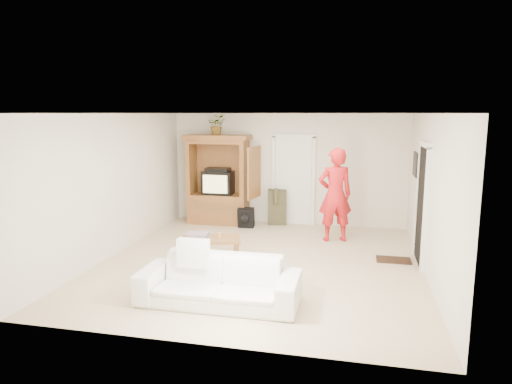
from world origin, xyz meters
TOP-DOWN VIEW (x-y plane):
  - floor at (0.00, 0.00)m, footprint 6.00×6.00m
  - ceiling at (0.00, 0.00)m, footprint 6.00×6.00m
  - wall_back at (0.00, 3.00)m, footprint 5.50×0.00m
  - wall_front at (0.00, -3.00)m, footprint 5.50×0.00m
  - wall_left at (-2.75, 0.00)m, footprint 0.00×6.00m
  - wall_right at (2.75, 0.00)m, footprint 0.00×6.00m
  - armoire at (-1.58, 2.66)m, footprint 1.82×1.14m
  - door_back at (0.15, 2.97)m, footprint 0.85×0.05m
  - doorway_right at (2.73, 0.60)m, footprint 0.05×0.90m
  - framed_picture at (2.73, 1.90)m, footprint 0.03×0.60m
  - doormat at (2.30, 0.60)m, footprint 0.60×0.40m
  - plant at (-1.60, 2.63)m, footprint 0.46×0.41m
  - man at (1.18, 1.69)m, footprint 0.81×0.66m
  - sofa at (-0.20, -1.85)m, footprint 2.21×0.87m
  - coffee_table at (-0.92, 0.01)m, footprint 1.15×0.85m
  - towel at (-1.18, 0.01)m, footprint 0.40×0.31m
  - candle at (-0.78, 0.06)m, footprint 0.08×0.08m
  - backpack_black at (-0.85, 2.34)m, footprint 0.37×0.22m
  - backpack_olive at (-0.21, 2.85)m, footprint 0.48×0.39m

SIDE VIEW (x-z plane):
  - floor at x=0.00m, z-range 0.00..0.00m
  - doormat at x=2.30m, z-range 0.00..0.02m
  - backpack_black at x=-0.85m, z-range 0.00..0.45m
  - sofa at x=-0.20m, z-range 0.00..0.64m
  - coffee_table at x=-0.92m, z-range 0.14..0.52m
  - backpack_olive at x=-0.21m, z-range 0.00..0.82m
  - towel at x=-1.18m, z-range 0.38..0.46m
  - candle at x=-0.78m, z-range 0.38..0.48m
  - armoire at x=-1.58m, z-range -0.14..1.96m
  - man at x=1.18m, z-range 0.00..1.92m
  - door_back at x=0.15m, z-range 0.00..2.04m
  - doorway_right at x=2.73m, z-range 0.00..2.04m
  - wall_back at x=0.00m, z-range -1.45..4.05m
  - wall_front at x=0.00m, z-range -1.45..4.05m
  - wall_left at x=-2.75m, z-range -1.70..4.30m
  - wall_right at x=2.75m, z-range -1.70..4.30m
  - framed_picture at x=2.73m, z-range 1.36..1.84m
  - plant at x=-1.60m, z-range 2.10..2.56m
  - ceiling at x=0.00m, z-range 2.60..2.60m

